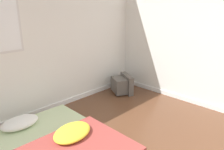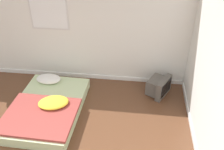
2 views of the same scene
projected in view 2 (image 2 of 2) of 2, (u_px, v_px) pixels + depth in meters
wall_back at (69, 23)px, 5.08m from camera, size 7.33×0.08×2.60m
mattress_bed at (47, 107)px, 4.71m from camera, size 1.28×1.87×0.33m
crt_tv at (159, 86)px, 5.14m from camera, size 0.54×0.59×0.40m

